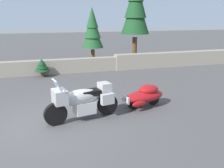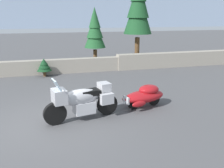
# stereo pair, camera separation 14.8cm
# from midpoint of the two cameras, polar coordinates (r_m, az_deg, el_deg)

# --- Properties ---
(ground_plane) EXTENTS (80.00, 80.00, 0.00)m
(ground_plane) POSITION_cam_midpoint_polar(r_m,az_deg,el_deg) (7.35, -14.55, -8.81)
(ground_plane) COLOR #4C4C4F
(stone_guard_wall) EXTENTS (24.00, 0.58, 0.95)m
(stone_guard_wall) POSITION_cam_midpoint_polar(r_m,az_deg,el_deg) (13.29, -13.63, 4.26)
(stone_guard_wall) COLOR gray
(stone_guard_wall) RESTS_ON ground
(distant_ridgeline) EXTENTS (240.00, 80.00, 16.00)m
(distant_ridgeline) POSITION_cam_midpoint_polar(r_m,az_deg,el_deg) (103.15, -16.03, 18.05)
(distant_ridgeline) COLOR #8C9EB7
(distant_ridgeline) RESTS_ON ground
(touring_motorcycle) EXTENTS (2.29, 1.03, 1.33)m
(touring_motorcycle) POSITION_cam_midpoint_polar(r_m,az_deg,el_deg) (7.15, -6.57, -3.72)
(touring_motorcycle) COLOR black
(touring_motorcycle) RESTS_ON ground
(car_shaped_trailer) EXTENTS (2.23, 1.01, 0.76)m
(car_shaped_trailer) POSITION_cam_midpoint_polar(r_m,az_deg,el_deg) (8.22, 8.24, -2.71)
(car_shaped_trailer) COLOR black
(car_shaped_trailer) RESTS_ON ground
(pine_tree_tall) EXTENTS (1.77, 1.77, 5.87)m
(pine_tree_tall) POSITION_cam_midpoint_polar(r_m,az_deg,el_deg) (15.61, 6.54, 18.22)
(pine_tree_tall) COLOR brown
(pine_tree_tall) RESTS_ON ground
(pine_tree_secondary) EXTENTS (1.29, 1.29, 3.54)m
(pine_tree_secondary) POSITION_cam_midpoint_polar(r_m,az_deg,el_deg) (14.76, -3.83, 12.74)
(pine_tree_secondary) COLOR brown
(pine_tree_secondary) RESTS_ON ground
(pine_sapling_near) EXTENTS (0.75, 0.75, 0.93)m
(pine_sapling_near) POSITION_cam_midpoint_polar(r_m,az_deg,el_deg) (12.74, -15.52, 4.29)
(pine_sapling_near) COLOR brown
(pine_sapling_near) RESTS_ON ground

